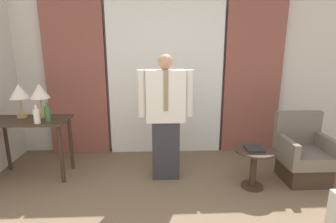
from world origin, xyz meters
name	(u,v)px	position (x,y,z in m)	size (l,w,h in m)	color
wall_back	(165,70)	(0.00, 2.91, 1.35)	(10.00, 0.06, 2.70)	silver
curtain_sheer_center	(166,75)	(0.00, 2.78, 1.29)	(1.81, 0.06, 2.58)	white
curtain_drape_left	(76,75)	(-1.41, 2.78, 1.29)	(0.93, 0.06, 2.58)	brown
curtain_drape_right	(253,74)	(1.41, 2.78, 1.29)	(0.93, 0.06, 2.58)	brown
desk	(30,130)	(-1.82, 1.98, 0.65)	(1.01, 0.52, 0.80)	#38281E
table_lamp_left	(19,93)	(-1.95, 2.09, 1.14)	(0.25, 0.25, 0.45)	tan
table_lamp_right	(40,93)	(-1.69, 2.09, 1.14)	(0.25, 0.25, 0.45)	tan
bottle_near_edge	(48,114)	(-1.53, 1.88, 0.90)	(0.07, 0.07, 0.24)	#336638
bottle_by_lamp	(37,116)	(-1.63, 1.79, 0.90)	(0.08, 0.08, 0.23)	silver
person	(166,114)	(-0.03, 1.86, 0.88)	(0.71, 0.23, 1.64)	#2D2D33
armchair	(303,156)	(1.77, 1.73, 0.33)	(0.62, 0.59, 0.88)	#38281E
side_table	(254,162)	(1.05, 1.54, 0.35)	(0.49, 0.49, 0.51)	#38281E
book	(254,149)	(1.03, 1.52, 0.52)	(0.20, 0.21, 0.03)	black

